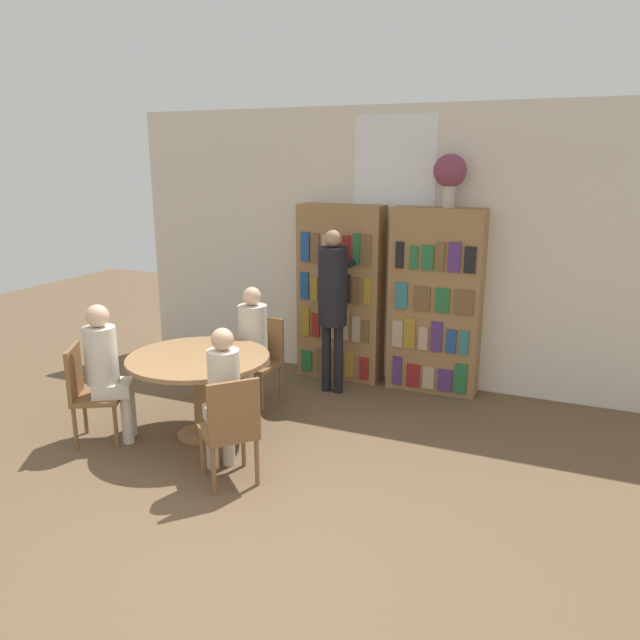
{
  "coord_description": "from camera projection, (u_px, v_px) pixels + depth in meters",
  "views": [
    {
      "loc": [
        2.0,
        -2.99,
        2.46
      ],
      "look_at": [
        -0.17,
        1.96,
        1.05
      ],
      "focal_mm": 35.0,
      "sensor_mm": 36.0,
      "label": 1
    }
  ],
  "objects": [
    {
      "name": "chair_near_camera",
      "position": [
        88.0,
        389.0,
        5.47
      ],
      "size": [
        0.55,
        0.55,
        0.88
      ],
      "rotation": [
        0.0,
        0.0,
        -1.05
      ],
      "color": "brown",
      "rests_on": "ground_plane"
    },
    {
      "name": "seated_reader_right",
      "position": [
        223.0,
        394.0,
        4.83
      ],
      "size": [
        0.4,
        0.4,
        1.22
      ],
      "rotation": [
        0.0,
        0.0,
        0.84
      ],
      "color": "beige",
      "rests_on": "ground_plane"
    },
    {
      "name": "reading_table",
      "position": [
        199.0,
        369.0,
        5.53
      ],
      "size": [
        1.26,
        1.26,
        0.76
      ],
      "color": "olive",
      "rests_on": "ground_plane"
    },
    {
      "name": "chair_far_side",
      "position": [
        231.0,
        426.0,
        4.72
      ],
      "size": [
        0.56,
        0.56,
        0.88
      ],
      "rotation": [
        0.0,
        0.0,
        0.84
      ],
      "color": "brown",
      "rests_on": "ground_plane"
    },
    {
      "name": "seated_reader_back",
      "position": [
        106.0,
        364.0,
        5.43
      ],
      "size": [
        0.42,
        0.4,
        1.25
      ],
      "rotation": [
        0.0,
        0.0,
        -1.05
      ],
      "color": "beige",
      "rests_on": "ground_plane"
    },
    {
      "name": "wall_back",
      "position": [
        393.0,
        247.0,
        6.84
      ],
      "size": [
        6.4,
        0.07,
        3.0
      ],
      "color": "beige",
      "rests_on": "ground_plane"
    },
    {
      "name": "seated_reader_left",
      "position": [
        251.0,
        340.0,
        6.18
      ],
      "size": [
        0.32,
        0.4,
        1.23
      ],
      "rotation": [
        0.0,
        0.0,
        -3.25
      ],
      "color": "beige",
      "rests_on": "ground_plane"
    },
    {
      "name": "ground_plane",
      "position": [
        223.0,
        549.0,
        4.04
      ],
      "size": [
        16.0,
        16.0,
        0.0
      ],
      "primitive_type": "plane",
      "color": "brown"
    },
    {
      "name": "bookshelf_left",
      "position": [
        341.0,
        293.0,
        7.01
      ],
      "size": [
        0.96,
        0.34,
        1.97
      ],
      "color": "olive",
      "rests_on": "ground_plane"
    },
    {
      "name": "librarian_standing",
      "position": [
        333.0,
        295.0,
        6.5
      ],
      "size": [
        0.31,
        0.58,
        1.75
      ],
      "color": "black",
      "rests_on": "ground_plane"
    },
    {
      "name": "bookshelf_right",
      "position": [
        435.0,
        302.0,
        6.59
      ],
      "size": [
        0.96,
        0.34,
        1.97
      ],
      "color": "olive",
      "rests_on": "ground_plane"
    },
    {
      "name": "flower_vase",
      "position": [
        450.0,
        173.0,
        6.23
      ],
      "size": [
        0.33,
        0.33,
        0.53
      ],
      "color": "#B7AD9E",
      "rests_on": "bookshelf_right"
    },
    {
      "name": "chair_left_side",
      "position": [
        262.0,
        356.0,
        6.39
      ],
      "size": [
        0.44,
        0.44,
        0.88
      ],
      "rotation": [
        0.0,
        0.0,
        -3.25
      ],
      "color": "brown",
      "rests_on": "ground_plane"
    }
  ]
}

